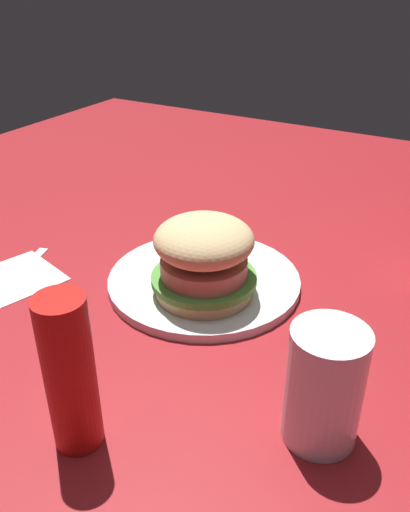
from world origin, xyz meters
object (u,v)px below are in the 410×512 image
plate (205,279)px  drink_glass (323,393)px  sandwich (204,257)px  napkin (14,278)px  fries_pile (192,254)px  fork (14,277)px  ketchup_bottle (70,374)px

plate → drink_glass: 0.28m
plate → sandwich: (-0.04, -0.02, 0.06)m
napkin → drink_glass: (-0.05, -0.45, 0.05)m
plate → sandwich: 0.07m
plate → drink_glass: (-0.17, -0.22, 0.04)m
plate → napkin: (-0.12, 0.23, -0.01)m
sandwich → fries_pile: sandwich is taller
fork → napkin: bearing=17.8°
drink_glass → napkin: bearing=83.2°
fries_pile → napkin: (-0.16, 0.19, -0.02)m
sandwich → ketchup_bottle: 0.25m
plate → napkin: bearing=117.3°
sandwich → drink_glass: drink_glass is taller
sandwich → napkin: size_ratio=1.20×
plate → fries_pile: size_ratio=2.70×
napkin → fork: 0.00m
plate → ketchup_bottle: (-0.29, -0.03, 0.07)m
ketchup_bottle → plate: bearing=6.7°
fries_pile → ketchup_bottle: 0.34m
ketchup_bottle → fries_pile: bearing=13.1°
sandwich → fork: sandwich is taller
sandwich → napkin: (-0.08, 0.25, -0.06)m
fries_pile → fork: bearing=129.7°
fries_pile → fork: fries_pile is taller
plate → fries_pile: (0.04, 0.04, 0.01)m
napkin → sandwich: bearing=-71.6°
sandwich → fork: bearing=108.7°
fries_pile → drink_glass: 0.34m
napkin → drink_glass: 0.46m
fork → ketchup_bottle: ketchup_bottle is taller
fries_pile → napkin: bearing=129.4°
plate → ketchup_bottle: 0.30m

